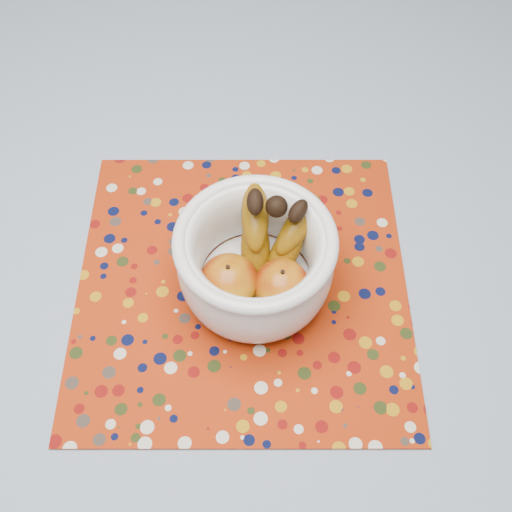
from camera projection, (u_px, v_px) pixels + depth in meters
The scene contains 4 objects.
table at pixel (182, 290), 0.88m from camera, with size 1.20×1.20×0.75m.
tablecloth at pixel (175, 261), 0.81m from camera, with size 1.32×1.32×0.01m, color slate.
placemat at pixel (242, 284), 0.78m from camera, with size 0.43×0.43×0.00m, color #9C2708.
fruit_bowl at pixel (261, 257), 0.72m from camera, with size 0.20×0.20×0.14m.
Camera 1 is at (0.17, -0.41, 1.44)m, focal length 42.00 mm.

